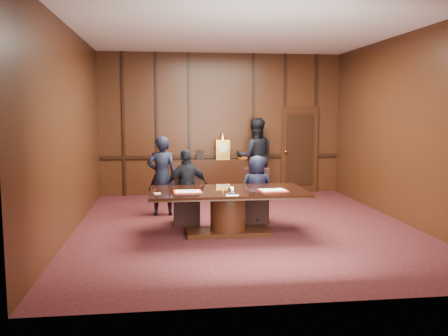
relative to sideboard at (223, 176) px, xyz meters
name	(u,v)px	position (x,y,z in m)	size (l,w,h in m)	color
room	(247,131)	(0.07, -3.12, 1.24)	(7.00, 7.04, 3.50)	black
sideboard	(223,176)	(0.00, 0.00, 0.00)	(1.60, 0.45, 1.54)	black
conference_table	(228,205)	(-0.37, -3.76, 0.02)	(2.62, 1.32, 0.76)	black
folder_left	(188,192)	(-1.05, -3.89, 0.28)	(0.47, 0.35, 0.02)	#B32010
folder_right	(273,190)	(0.36, -3.93, 0.28)	(0.49, 0.38, 0.02)	#B32010
inkstand	(232,191)	(-0.37, -4.21, 0.33)	(0.20, 0.14, 0.12)	white
notepad	(158,193)	(-1.54, -3.99, 0.28)	(0.10, 0.07, 0.01)	#DBCB6B
chair_left	(187,208)	(-1.02, -2.88, -0.19)	(0.51, 0.51, 0.99)	black
chair_right	(256,206)	(0.29, -2.88, -0.19)	(0.58, 0.58, 0.99)	black
signatory_left	(187,187)	(-1.02, -2.96, 0.21)	(0.81, 0.34, 1.39)	black
signatory_right	(257,189)	(0.28, -2.96, 0.15)	(0.62, 0.40, 1.26)	black
witness_left	(162,176)	(-1.48, -2.11, 0.31)	(0.58, 0.38, 1.59)	black
witness_right	(255,157)	(0.79, -0.16, 0.47)	(0.93, 0.73, 1.92)	black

